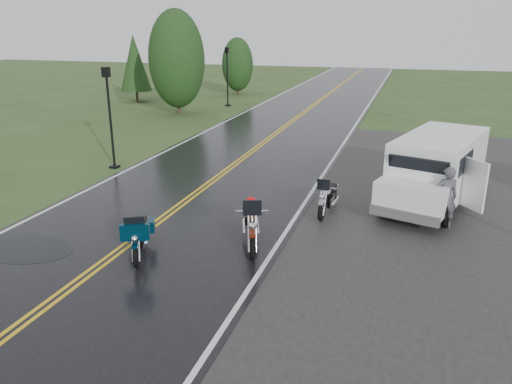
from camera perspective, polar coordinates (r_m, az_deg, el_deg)
ground at (r=14.09m, az=-13.48°, el=-5.25°), size 120.00×120.00×0.00m
road at (r=22.75m, az=-0.70°, el=4.45°), size 8.00×100.00×0.04m
motorcycle_red at (r=12.16m, az=-0.41°, el=-4.81°), size 1.70×2.67×1.48m
motorcycle_teal at (r=12.14m, az=-13.61°, el=-5.98°), size 1.58×2.25×1.26m
motorcycle_silver at (r=14.69m, az=7.55°, el=-1.27°), size 0.88×2.14×1.24m
van_white at (r=15.55m, az=14.80°, el=1.37°), size 3.75×6.14×2.26m
person_at_van at (r=15.07m, az=20.84°, el=-0.71°), size 0.76×0.61×1.81m
lamp_post_near_left at (r=20.85m, az=-16.32°, el=8.09°), size 0.35×0.35×4.08m
lamp_post_far_left at (r=36.35m, az=-3.29°, el=13.01°), size 0.35×0.35×4.14m
tree_left_mid at (r=33.43m, az=-9.00°, el=13.62°), size 3.60×3.60×5.63m
tree_left_far at (r=42.67m, az=-2.12°, el=13.72°), size 2.57×2.57×3.96m
pine_left_far at (r=39.47m, az=-13.66°, el=13.46°), size 2.31×2.31×4.81m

